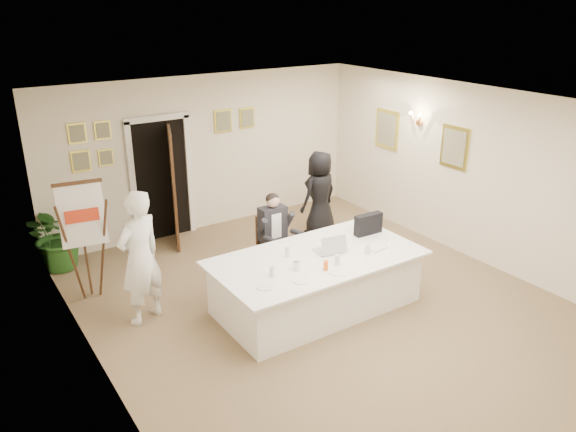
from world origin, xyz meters
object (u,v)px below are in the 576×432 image
(standing_woman, at_px, (320,194))
(potted_palm, at_px, (58,234))
(steel_jug, at_px, (296,266))
(standing_man, at_px, (140,258))
(conference_table, at_px, (316,282))
(paper_stack, at_px, (376,248))
(laptop, at_px, (328,242))
(laptop_bag, at_px, (368,224))
(flip_chart, at_px, (86,247))
(seated_man, at_px, (274,234))
(oj_glass, at_px, (326,265))

(standing_woman, distance_m, potted_palm, 4.38)
(steel_jug, bearing_deg, standing_man, 144.67)
(potted_palm, height_order, steel_jug, potted_palm)
(conference_table, bearing_deg, paper_stack, -16.54)
(laptop, relative_size, steel_jug, 3.45)
(paper_stack, height_order, steel_jug, steel_jug)
(conference_table, bearing_deg, potted_palm, 129.21)
(laptop_bag, xyz_separation_m, paper_stack, (-0.25, -0.46, -0.14))
(standing_man, relative_size, laptop_bag, 4.12)
(standing_woman, bearing_deg, flip_chart, -9.85)
(conference_table, height_order, steel_jug, steel_jug)
(steel_jug, bearing_deg, laptop, 18.18)
(seated_man, height_order, standing_woman, standing_woman)
(standing_woman, xyz_separation_m, laptop_bag, (-0.47, -1.83, 0.15))
(conference_table, xyz_separation_m, oj_glass, (-0.14, -0.39, 0.45))
(seated_man, xyz_separation_m, oj_glass, (-0.22, -1.60, 0.18))
(potted_palm, xyz_separation_m, steel_jug, (2.19, -3.42, 0.26))
(conference_table, xyz_separation_m, laptop, (0.23, 0.05, 0.52))
(potted_palm, bearing_deg, seated_man, -36.77)
(potted_palm, bearing_deg, flip_chart, -84.85)
(seated_man, relative_size, laptop, 3.47)
(laptop_bag, bearing_deg, paper_stack, -115.93)
(standing_woman, height_order, paper_stack, standing_woman)
(standing_man, bearing_deg, conference_table, 131.89)
(seated_man, xyz_separation_m, standing_woman, (1.48, 0.84, 0.12))
(flip_chart, distance_m, laptop_bag, 4.03)
(seated_man, relative_size, flip_chart, 0.76)
(laptop_bag, relative_size, paper_stack, 1.54)
(flip_chart, bearing_deg, laptop, -34.80)
(potted_palm, bearing_deg, oj_glass, -55.43)
(standing_man, relative_size, oj_glass, 14.00)
(seated_man, relative_size, standing_woman, 0.85)
(conference_table, relative_size, potted_palm, 2.51)
(laptop_bag, relative_size, oj_glass, 3.40)
(potted_palm, distance_m, laptop_bag, 4.82)
(conference_table, bearing_deg, flip_chart, 142.11)
(seated_man, height_order, oj_glass, seated_man)
(laptop, relative_size, paper_stack, 1.32)
(seated_man, height_order, potted_palm, seated_man)
(standing_man, relative_size, potted_palm, 1.60)
(laptop, bearing_deg, oj_glass, -121.14)
(conference_table, relative_size, flip_chart, 1.65)
(laptop, bearing_deg, steel_jug, -152.72)
(standing_man, relative_size, steel_jug, 16.55)
(seated_man, height_order, laptop_bag, seated_man)
(flip_chart, bearing_deg, laptop_bag, -25.90)
(seated_man, height_order, laptop, seated_man)
(laptop, height_order, oj_glass, laptop)
(oj_glass, height_order, steel_jug, oj_glass)
(oj_glass, bearing_deg, paper_stack, 8.01)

